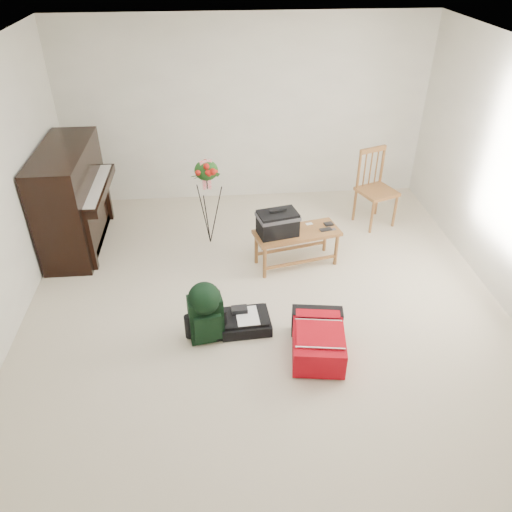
{
  "coord_description": "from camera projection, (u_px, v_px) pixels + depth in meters",
  "views": [
    {
      "loc": [
        -0.46,
        -3.96,
        3.38
      ],
      "look_at": [
        -0.08,
        0.35,
        0.49
      ],
      "focal_mm": 35.0,
      "sensor_mm": 36.0,
      "label": 1
    }
  ],
  "objects": [
    {
      "name": "flower_stand",
      "position": [
        208.0,
        203.0,
        6.05
      ],
      "size": [
        0.44,
        0.44,
        1.14
      ],
      "rotation": [
        0.0,
        0.0,
        0.26
      ],
      "color": "black",
      "rests_on": "floor"
    },
    {
      "name": "piano",
      "position": [
        73.0,
        200.0,
        6.02
      ],
      "size": [
        0.71,
        1.5,
        1.25
      ],
      "color": "black",
      "rests_on": "floor"
    },
    {
      "name": "ceiling",
      "position": [
        270.0,
        63.0,
        3.8
      ],
      "size": [
        5.0,
        5.5,
        0.01
      ],
      "primitive_type": "cube",
      "color": "white",
      "rests_on": "wall_back"
    },
    {
      "name": "black_duffel",
      "position": [
        245.0,
        321.0,
        4.98
      ],
      "size": [
        0.51,
        0.42,
        0.21
      ],
      "rotation": [
        0.0,
        0.0,
        0.06
      ],
      "color": "black",
      "rests_on": "floor"
    },
    {
      "name": "floor",
      "position": [
        266.0,
        314.0,
        5.19
      ],
      "size": [
        5.0,
        5.5,
        0.01
      ],
      "primitive_type": "cube",
      "color": "beige",
      "rests_on": "ground"
    },
    {
      "name": "red_suitcase",
      "position": [
        317.0,
        337.0,
        4.67
      ],
      "size": [
        0.57,
        0.76,
        0.3
      ],
      "rotation": [
        0.0,
        0.0,
        -0.15
      ],
      "color": "red",
      "rests_on": "floor"
    },
    {
      "name": "bench",
      "position": [
        283.0,
        225.0,
        5.66
      ],
      "size": [
        1.04,
        0.6,
        0.76
      ],
      "rotation": [
        0.0,
        0.0,
        0.22
      ],
      "color": "#985B32",
      "rests_on": "floor"
    },
    {
      "name": "wall_back",
      "position": [
        246.0,
        112.0,
        6.77
      ],
      "size": [
        5.0,
        0.04,
        2.5
      ],
      "primitive_type": "cube",
      "color": "white",
      "rests_on": "floor"
    },
    {
      "name": "dining_chair",
      "position": [
        376.0,
        189.0,
        6.52
      ],
      "size": [
        0.57,
        0.57,
        1.01
      ],
      "rotation": [
        0.0,
        0.0,
        0.37
      ],
      "color": "#985B32",
      "rests_on": "floor"
    },
    {
      "name": "green_backpack",
      "position": [
        205.0,
        310.0,
        4.7
      ],
      "size": [
        0.35,
        0.32,
        0.64
      ],
      "rotation": [
        0.0,
        0.0,
        0.16
      ],
      "color": "black",
      "rests_on": "floor"
    }
  ]
}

